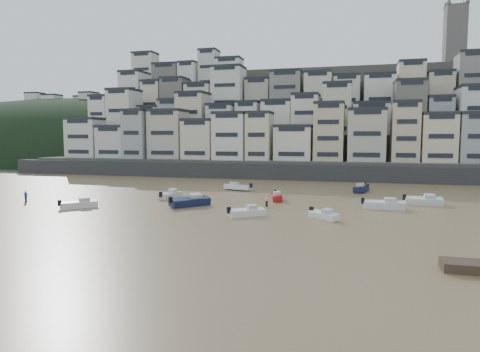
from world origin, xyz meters
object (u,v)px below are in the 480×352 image
(boat_h, at_px, (238,186))
(boat_b, at_px, (324,214))
(boat_g, at_px, (424,200))
(boat_j, at_px, (79,203))
(person_blue, at_px, (26,196))
(person_pink, at_px, (267,200))
(boat_e, at_px, (276,196))
(boat_i, at_px, (361,187))
(boat_f, at_px, (170,194))
(boat_c, at_px, (190,200))
(boat_d, at_px, (384,203))
(boat_a, at_px, (247,211))

(boat_h, bearing_deg, boat_b, 140.93)
(boat_g, height_order, boat_j, boat_g)
(person_blue, bearing_deg, boat_g, 12.58)
(boat_h, height_order, person_pink, person_pink)
(boat_e, xyz_separation_m, boat_h, (-8.81, 9.87, 0.09))
(boat_e, height_order, boat_i, boat_i)
(boat_f, relative_size, boat_h, 0.91)
(boat_j, distance_m, person_pink, 25.76)
(boat_f, distance_m, boat_g, 37.82)
(boat_e, bearing_deg, boat_c, -65.51)
(boat_c, xyz_separation_m, boat_h, (1.89, 18.64, -0.09))
(boat_c, height_order, person_blue, person_blue)
(person_pink, bearing_deg, boat_i, 56.76)
(boat_d, xyz_separation_m, boat_j, (-40.23, -9.90, -0.08))
(person_blue, bearing_deg, boat_e, 18.21)
(boat_b, relative_size, boat_h, 0.79)
(boat_e, xyz_separation_m, person_pink, (-0.26, -6.25, 0.19))
(boat_b, distance_m, boat_d, 11.83)
(boat_h, xyz_separation_m, person_blue, (-26.78, -21.58, 0.10))
(boat_a, relative_size, boat_g, 0.89)
(boat_h, distance_m, boat_j, 28.78)
(boat_b, relative_size, person_blue, 2.55)
(boat_g, distance_m, boat_h, 31.23)
(boat_d, bearing_deg, boat_a, -150.60)
(boat_c, relative_size, person_blue, 3.63)
(boat_a, distance_m, person_pink, 7.69)
(boat_h, distance_m, person_blue, 34.39)
(boat_a, distance_m, person_blue, 34.47)
(boat_a, relative_size, boat_i, 0.83)
(boat_h, relative_size, person_blue, 3.24)
(boat_b, distance_m, boat_e, 15.64)
(boat_b, height_order, boat_j, boat_j)
(person_pink, bearing_deg, boat_a, -96.94)
(boat_i, bearing_deg, boat_g, 46.23)
(boat_e, relative_size, boat_i, 0.83)
(boat_g, xyz_separation_m, person_blue, (-56.71, -12.65, 0.12))
(boat_f, xyz_separation_m, person_blue, (-19.03, -9.38, 0.17))
(boat_g, height_order, boat_i, boat_i)
(boat_b, bearing_deg, boat_d, 93.55)
(boat_e, bearing_deg, boat_f, -96.84)
(boat_e, xyz_separation_m, boat_j, (-24.82, -14.04, 0.03))
(boat_a, relative_size, boat_b, 1.11)
(person_pink, bearing_deg, boat_c, -166.45)
(boat_f, bearing_deg, person_pink, -91.09)
(boat_g, relative_size, person_blue, 3.17)
(boat_d, distance_m, boat_i, 17.90)
(boat_b, height_order, boat_e, boat_e)
(boat_a, relative_size, boat_d, 0.85)
(boat_b, bearing_deg, boat_a, -135.11)
(boat_c, bearing_deg, boat_a, -78.48)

